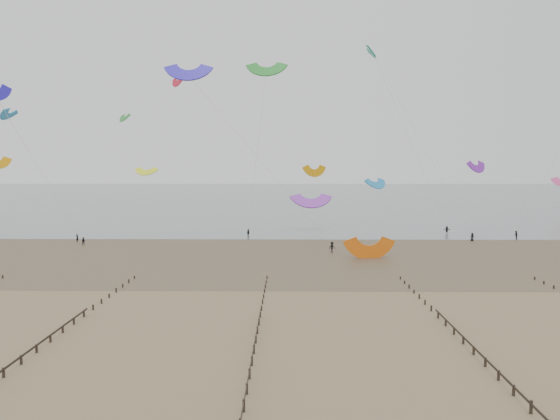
# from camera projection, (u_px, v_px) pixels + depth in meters

# --- Properties ---
(ground) EXTENTS (500.00, 500.00, 0.00)m
(ground) POSITION_uv_depth(u_px,v_px,m) (228.00, 301.00, 61.78)
(ground) COLOR brown
(ground) RESTS_ON ground
(sea_and_shore) EXTENTS (500.00, 665.00, 0.03)m
(sea_and_shore) POSITION_uv_depth(u_px,v_px,m) (226.00, 252.00, 96.10)
(sea_and_shore) COLOR #475654
(sea_and_shore) RESTS_ON ground
(groynes) EXTENTS (72.16, 50.16, 1.00)m
(groynes) POSITION_uv_depth(u_px,v_px,m) (252.00, 357.00, 42.71)
(groynes) COLOR black
(groynes) RESTS_ON ground
(kitesurfer_lead) EXTENTS (0.69, 0.58, 1.62)m
(kitesurfer_lead) POSITION_uv_depth(u_px,v_px,m) (77.00, 238.00, 108.10)
(kitesurfer_lead) COLOR black
(kitesurfer_lead) RESTS_ON ground
(kitesurfers) EXTENTS (122.03, 27.01, 1.88)m
(kitesurfers) POSITION_uv_depth(u_px,v_px,m) (335.00, 237.00, 109.48)
(kitesurfers) COLOR black
(kitesurfers) RESTS_ON ground
(grounded_kite) EXTENTS (7.78, 6.39, 3.95)m
(grounded_kite) POSITION_uv_depth(u_px,v_px,m) (369.00, 258.00, 89.77)
(grounded_kite) COLOR orange
(grounded_kite) RESTS_ON ground
(kites_airborne) EXTENTS (252.96, 114.20, 44.50)m
(kites_airborne) POSITION_uv_depth(u_px,v_px,m) (229.00, 143.00, 149.91)
(kites_airborne) COLOR orange
(kites_airborne) RESTS_ON ground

